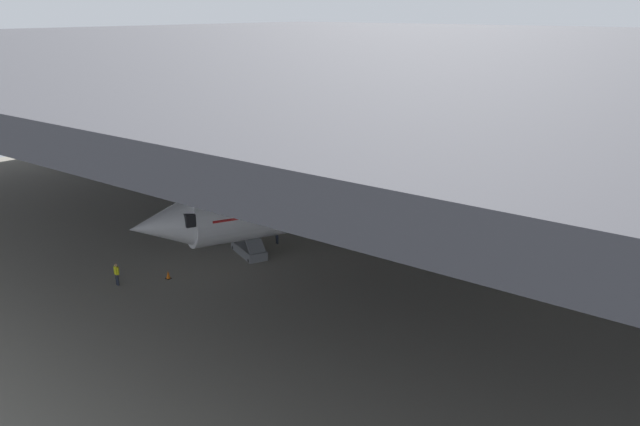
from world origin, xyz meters
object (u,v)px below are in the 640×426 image
(airplane_main, at_px, (374,194))
(crew_worker_near_nose, at_px, (117,273))
(crew_worker_by_stairs, at_px, (277,233))
(baggage_tug, at_px, (420,204))
(boarding_stairs, at_px, (248,245))
(traffic_cone_orange, at_px, (168,275))
(airplane_distant, at_px, (387,126))

(airplane_main, distance_m, crew_worker_near_nose, 21.99)
(crew_worker_by_stairs, relative_size, baggage_tug, 0.69)
(boarding_stairs, xyz_separation_m, traffic_cone_orange, (-0.89, -7.30, -0.46))
(baggage_tug, bearing_deg, airplane_main, -84.38)
(airplane_main, xyz_separation_m, traffic_cone_orange, (-5.87, -17.41, -3.37))
(crew_worker_by_stairs, distance_m, baggage_tug, 16.66)
(traffic_cone_orange, bearing_deg, airplane_distant, 105.33)
(crew_worker_near_nose, height_order, traffic_cone_orange, crew_worker_near_nose)
(airplane_main, relative_size, baggage_tug, 15.91)
(crew_worker_near_nose, distance_m, baggage_tug, 30.47)
(boarding_stairs, distance_m, traffic_cone_orange, 7.37)
(traffic_cone_orange, distance_m, baggage_tug, 27.16)
(traffic_cone_orange, height_order, baggage_tug, baggage_tug)
(crew_worker_by_stairs, bearing_deg, crew_worker_near_nose, -101.83)
(crew_worker_near_nose, distance_m, airplane_distant, 52.08)
(boarding_stairs, height_order, airplane_distant, airplane_distant)
(crew_worker_by_stairs, height_order, baggage_tug, crew_worker_by_stairs)
(crew_worker_near_nose, xyz_separation_m, baggage_tug, (6.82, 29.70, -0.39))
(crew_worker_near_nose, xyz_separation_m, airplane_distant, (-11.23, 50.79, 2.50))
(boarding_stairs, distance_m, crew_worker_by_stairs, 3.25)
(boarding_stairs, relative_size, airplane_distant, 0.14)
(crew_worker_near_nose, bearing_deg, airplane_distant, 102.47)
(crew_worker_near_nose, xyz_separation_m, traffic_cone_orange, (1.86, 3.00, -0.62))
(crew_worker_by_stairs, height_order, airplane_distant, airplane_distant)
(airplane_main, height_order, boarding_stairs, airplane_main)
(crew_worker_by_stairs, bearing_deg, baggage_tug, 76.16)
(crew_worker_near_nose, height_order, baggage_tug, crew_worker_near_nose)
(airplane_main, height_order, baggage_tug, airplane_main)
(airplane_main, relative_size, crew_worker_near_nose, 24.16)
(crew_worker_near_nose, relative_size, baggage_tug, 0.66)
(airplane_main, distance_m, traffic_cone_orange, 18.67)
(boarding_stairs, distance_m, baggage_tug, 19.83)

